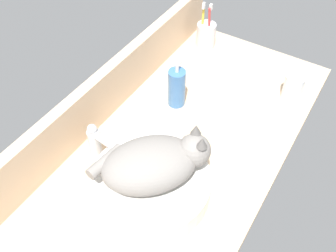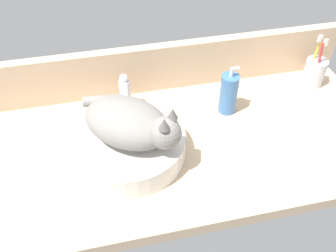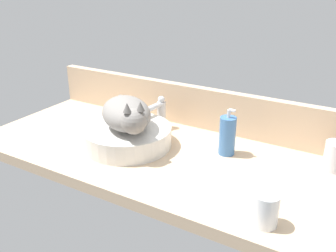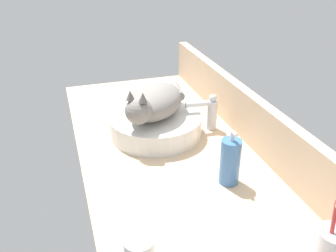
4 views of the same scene
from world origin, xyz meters
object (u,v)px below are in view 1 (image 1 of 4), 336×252
toothbrush_cup (206,35)px  faucet (97,142)px  water_glass (293,88)px  soap_dispenser (177,88)px  cat (155,162)px  sink_basin (151,184)px

toothbrush_cup → faucet: bearing=-180.0°
toothbrush_cup → water_glass: bearing=-105.4°
water_glass → faucet: bearing=144.9°
soap_dispenser → cat: bearing=-158.2°
sink_basin → water_glass: size_ratio=3.62×
soap_dispenser → toothbrush_cup: 35.38cm
faucet → soap_dispenser: soap_dispenser is taller
faucet → sink_basin: bearing=-95.6°
sink_basin → soap_dispenser: size_ratio=1.90×
soap_dispenser → toothbrush_cup: toothbrush_cup is taller
sink_basin → toothbrush_cup: size_ratio=1.74×
soap_dispenser → toothbrush_cup: bearing=11.9°
sink_basin → faucet: (1.92, 19.65, 3.66)cm
soap_dispenser → water_glass: (23.75, -32.10, -3.15)cm
faucet → soap_dispenser: (32.21, -7.26, -0.29)cm
faucet → soap_dispenser: size_ratio=0.80×
toothbrush_cup → soap_dispenser: bearing=-168.1°
sink_basin → faucet: faucet is taller
sink_basin → faucet: size_ratio=2.39×
toothbrush_cup → water_glass: (-10.82, -39.39, -1.27)cm
cat → water_glass: 60.55cm
cat → faucet: cat is taller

